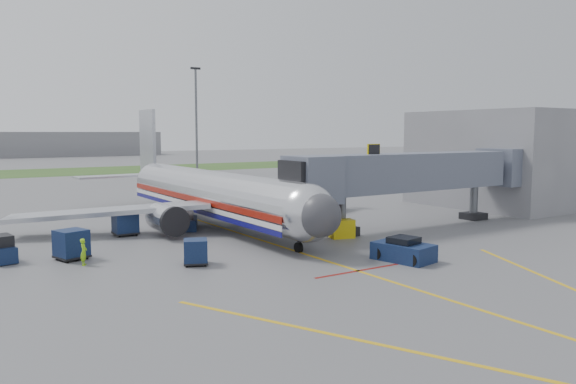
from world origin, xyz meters
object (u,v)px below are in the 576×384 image
pushback_tug (403,251)px  belt_loader (188,222)px  airliner (211,193)px  baggage_tug (1,250)px  ramp_worker (84,252)px

pushback_tug → belt_loader: 18.97m
airliner → pushback_tug: (4.00, -18.75, -2.04)m
baggage_tug → belt_loader: 15.00m
baggage_tug → belt_loader: (14.13, 5.04, -0.22)m
airliner → baggage_tug: 17.75m
belt_loader → baggage_tug: bearing=-160.4°
ramp_worker → baggage_tug: bearing=73.6°
baggage_tug → ramp_worker: baggage_tug is taller
pushback_tug → airliner: bearing=102.0°
pushback_tug → ramp_worker: bearing=150.8°
airliner → ramp_worker: bearing=-143.2°
pushback_tug → ramp_worker: (-16.64, 9.30, 0.19)m
baggage_tug → airliner: bearing=19.7°
pushback_tug → baggage_tug: bearing=148.2°
airliner → pushback_tug: bearing=-78.0°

